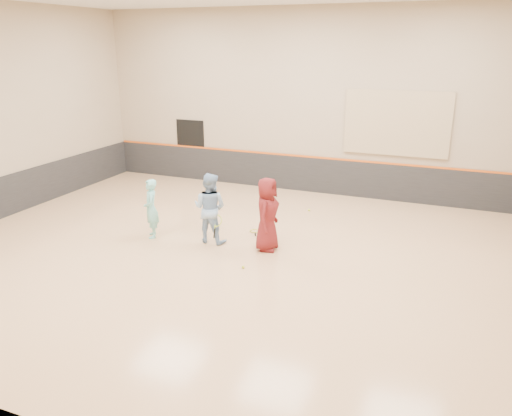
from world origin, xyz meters
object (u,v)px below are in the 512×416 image
at_px(girl, 151,209).
at_px(spare_racket, 255,230).
at_px(instructor, 210,208).
at_px(young_man, 267,214).

bearing_deg(girl, spare_racket, 85.43).
distance_m(girl, spare_racket, 2.82).
height_order(girl, instructor, instructor).
height_order(young_man, spare_racket, young_man).
distance_m(girl, young_man, 3.11).
relative_size(girl, spare_racket, 2.39).
height_order(instructor, spare_racket, instructor).
bearing_deg(spare_racket, girl, -150.15).
xyz_separation_m(girl, spare_racket, (2.36, 1.35, -0.74)).
relative_size(instructor, young_man, 0.99).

